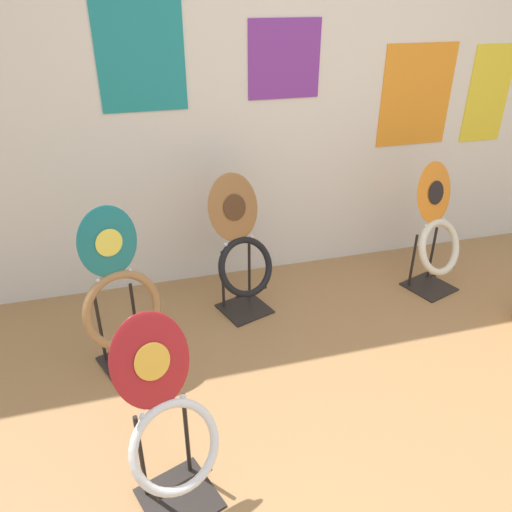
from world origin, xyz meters
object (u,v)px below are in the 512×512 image
toilet_seat_display_crimson_swirl (167,424)px  toilet_seat_display_orange_sun (437,236)px  toilet_seat_display_woodgrain (241,251)px  toilet_seat_display_teal_sax (120,297)px

toilet_seat_display_crimson_swirl → toilet_seat_display_orange_sun: size_ratio=0.94×
toilet_seat_display_crimson_swirl → toilet_seat_display_woodgrain: size_ratio=0.93×
toilet_seat_display_woodgrain → toilet_seat_display_teal_sax: 0.80m
toilet_seat_display_woodgrain → toilet_seat_display_teal_sax: (-0.72, -0.35, 0.01)m
toilet_seat_display_crimson_swirl → toilet_seat_display_orange_sun: 2.18m
toilet_seat_display_crimson_swirl → toilet_seat_display_teal_sax: 0.88m
toilet_seat_display_orange_sun → toilet_seat_display_woodgrain: bearing=175.7°
toilet_seat_display_teal_sax → toilet_seat_display_orange_sun: bearing=7.1°
toilet_seat_display_woodgrain → toilet_seat_display_teal_sax: toilet_seat_display_teal_sax is taller
toilet_seat_display_crimson_swirl → toilet_seat_display_woodgrain: toilet_seat_display_woodgrain is taller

